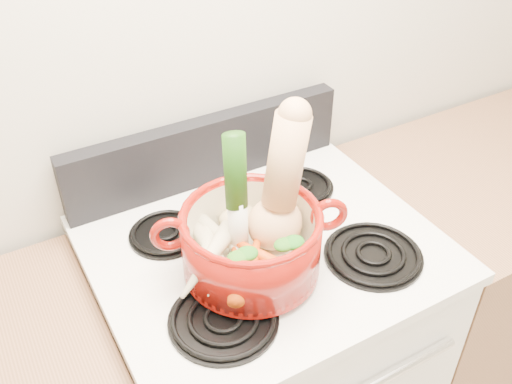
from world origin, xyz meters
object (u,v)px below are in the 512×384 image
squash (277,185)px  leek (237,197)px  dutch_oven (251,242)px  stove_body (263,372)px

squash → leek: bearing=163.5°
dutch_oven → stove_body: bearing=61.4°
squash → leek: 0.09m
dutch_oven → leek: (-0.02, 0.03, 0.11)m
stove_body → leek: 0.70m
stove_body → dutch_oven: bearing=-137.5°
leek → stove_body: bearing=37.3°
stove_body → dutch_oven: size_ratio=3.13×
stove_body → leek: leek is taller
dutch_oven → leek: size_ratio=0.97×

